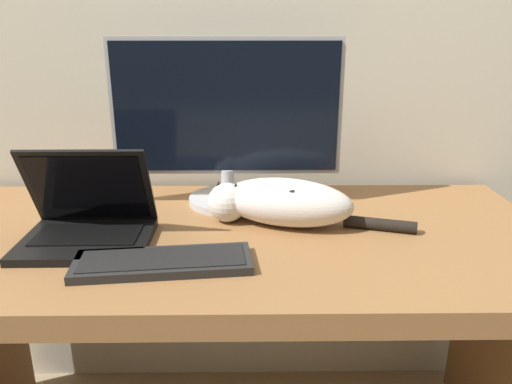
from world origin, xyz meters
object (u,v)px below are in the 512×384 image
monitor (227,121)px  laptop (88,223)px  external_keyboard (163,262)px  cat (280,201)px

monitor → laptop: (-0.34, -0.28, -0.20)m
monitor → external_keyboard: 0.50m
laptop → monitor: bearing=39.4°
laptop → cat: 0.50m
laptop → external_keyboard: size_ratio=0.76×
monitor → laptop: monitor is taller
monitor → external_keyboard: size_ratio=1.63×
external_keyboard → cat: cat is taller
monitor → cat: monitor is taller
laptop → external_keyboard: bearing=-34.4°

